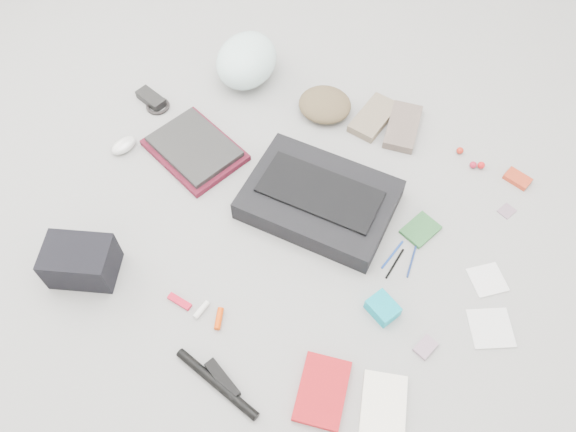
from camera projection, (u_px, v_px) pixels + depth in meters
The scene contains 33 objects.
ground_plane at pixel (288, 224), 1.94m from camera, with size 4.00×4.00×0.00m, color gray.
messenger_bag at pixel (319, 200), 1.94m from camera, with size 0.50×0.35×0.08m, color black.
bag_flap at pixel (320, 192), 1.90m from camera, with size 0.41×0.19×0.01m, color black.
laptop_sleeve at pixel (195, 150), 2.10m from camera, with size 0.34×0.26×0.02m, color #5A1123.
laptop at pixel (194, 146), 2.08m from camera, with size 0.31×0.22×0.02m, color black.
bike_helmet at pixel (246, 60), 2.25m from camera, with size 0.24×0.29×0.18m, color white.
beanie at pixel (325, 105), 2.19m from camera, with size 0.21×0.20×0.07m, color brown.
mitten_left at pixel (374, 117), 2.18m from camera, with size 0.11×0.22×0.03m, color #7F6F5A.
mitten_right at pixel (403, 127), 2.15m from camera, with size 0.11×0.23×0.03m, color #6D5C52.
power_brick at pixel (151, 99), 2.23m from camera, with size 0.12×0.06×0.03m, color black.
cable_coil at pixel (158, 106), 2.23m from camera, with size 0.09×0.09×0.01m, color black.
mouse at pixel (124, 145), 2.10m from camera, with size 0.06×0.10×0.04m, color silver.
camera_bag at pixel (81, 261), 1.78m from camera, with size 0.21×0.15×0.14m, color black.
multitool at pixel (180, 301), 1.77m from camera, with size 0.08×0.02×0.01m, color red.
toiletry_tube_white at pixel (201, 310), 1.75m from camera, with size 0.02×0.02×0.06m, color white.
toiletry_tube_orange at pixel (219, 319), 1.74m from camera, with size 0.02×0.02×0.07m, color #E33F04.
u_lock at pixel (222, 379), 1.63m from camera, with size 0.13×0.03×0.03m, color black.
bike_pump at pixel (217, 384), 1.62m from camera, with size 0.03×0.03×0.30m, color black.
book_red at pixel (322, 391), 1.62m from camera, with size 0.14×0.20×0.02m, color red.
book_white at pixel (384, 406), 1.59m from camera, with size 0.13×0.19×0.02m, color white.
notepad at pixel (420, 230), 1.91m from camera, with size 0.09×0.12×0.01m, color #275C2D.
pen_blue at pixel (392, 255), 1.87m from camera, with size 0.01×0.01×0.13m, color #183C9B.
pen_black at pixel (395, 264), 1.85m from camera, with size 0.01×0.01×0.13m, color black.
pen_navy at pixel (412, 261), 1.85m from camera, with size 0.01×0.01×0.13m, color navy.
accordion_wallet at pixel (383, 308), 1.74m from camera, with size 0.09×0.07×0.05m, color #029AB2.
card_deck at pixel (426, 347), 1.69m from camera, with size 0.05×0.07×0.01m, color #A17F97.
napkin_top at pixel (487, 280), 1.82m from camera, with size 0.11×0.11×0.01m, color silver.
napkin_bottom at pixel (491, 328), 1.73m from camera, with size 0.13×0.13×0.01m, color silver.
lollipop_a at pixel (460, 151), 2.09m from camera, with size 0.03×0.03×0.03m, color red.
lollipop_b at pixel (473, 165), 2.06m from camera, with size 0.03×0.03×0.03m, color #AC1931.
lollipop_c at pixel (481, 165), 2.06m from camera, with size 0.03×0.03×0.03m, color red.
altoids_tin at pixel (518, 179), 2.03m from camera, with size 0.09×0.06×0.02m, color #B6381E.
stamp_sheet at pixel (507, 211), 1.96m from camera, with size 0.05×0.05×0.00m, color gray.
Camera 1 is at (0.49, -0.90, 1.64)m, focal length 35.00 mm.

